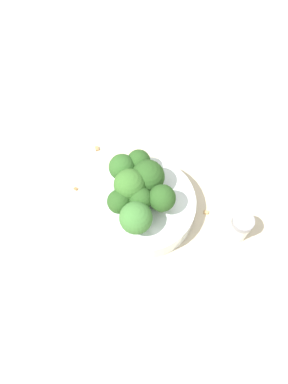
{
  "coord_description": "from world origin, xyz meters",
  "views": [
    {
      "loc": [
        0.25,
        0.11,
        0.61
      ],
      "look_at": [
        0.0,
        0.0,
        0.08
      ],
      "focal_mm": 35.0,
      "sensor_mm": 36.0,
      "label": 1
    }
  ],
  "objects": [
    {
      "name": "bowl",
      "position": [
        0.0,
        0.0,
        0.02
      ],
      "size": [
        0.18,
        0.18,
        0.04
      ],
      "primitive_type": "cylinder",
      "color": "silver",
      "rests_on": "ground_plane"
    },
    {
      "name": "broccoli_floret_7",
      "position": [
        -0.03,
        -0.05,
        0.08
      ],
      "size": [
        0.04,
        0.04,
        0.06
      ],
      "color": "#84AD66",
      "rests_on": "bowl"
    },
    {
      "name": "pepper_shaker",
      "position": [
        -0.02,
        0.16,
        0.03
      ],
      "size": [
        0.04,
        0.04,
        0.06
      ],
      "color": "silver",
      "rests_on": "ground_plane"
    },
    {
      "name": "almond_crumb_1",
      "position": [
        0.01,
        -0.13,
        0.0
      ],
      "size": [
        0.01,
        0.01,
        0.01
      ],
      "primitive_type": "cube",
      "rotation": [
        0.0,
        0.0,
        1.4
      ],
      "color": "olive",
      "rests_on": "ground_plane"
    },
    {
      "name": "almond_crumb_0",
      "position": [
        -0.09,
        -0.14,
        0.0
      ],
      "size": [
        0.01,
        0.01,
        0.01
      ],
      "primitive_type": "cube",
      "rotation": [
        0.0,
        0.0,
        0.72
      ],
      "color": "#AD7F4C",
      "rests_on": "ground_plane"
    },
    {
      "name": "almond_crumb_2",
      "position": [
        -0.04,
        0.1,
        0.0
      ],
      "size": [
        0.01,
        0.01,
        0.01
      ],
      "primitive_type": "cube",
      "rotation": [
        0.0,
        0.0,
        1.72
      ],
      "color": "tan",
      "rests_on": "ground_plane"
    },
    {
      "name": "broccoli_floret_5",
      "position": [
        0.01,
        0.0,
        0.07
      ],
      "size": [
        0.04,
        0.04,
        0.05
      ],
      "color": "#7A9E5B",
      "rests_on": "bowl"
    },
    {
      "name": "broccoli_floret_4",
      "position": [
        -0.03,
        -0.01,
        0.07
      ],
      "size": [
        0.06,
        0.06,
        0.06
      ],
      "color": "#8EB770",
      "rests_on": "bowl"
    },
    {
      "name": "broccoli_floret_1",
      "position": [
        0.0,
        -0.02,
        0.08
      ],
      "size": [
        0.05,
        0.05,
        0.07
      ],
      "color": "#7A9E5B",
      "rests_on": "bowl"
    },
    {
      "name": "ground_plane",
      "position": [
        0.0,
        0.0,
        0.0
      ],
      "size": [
        3.0,
        3.0,
        0.0
      ],
      "primitive_type": "plane",
      "color": "beige"
    },
    {
      "name": "broccoli_floret_2",
      "position": [
        0.03,
        -0.03,
        0.07
      ],
      "size": [
        0.04,
        0.04,
        0.05
      ],
      "color": "#7A9E5B",
      "rests_on": "bowl"
    },
    {
      "name": "broccoli_floret_0",
      "position": [
        -0.0,
        0.03,
        0.08
      ],
      "size": [
        0.04,
        0.04,
        0.06
      ],
      "color": "#84AD66",
      "rests_on": "bowl"
    },
    {
      "name": "broccoli_floret_3",
      "position": [
        -0.05,
        -0.03,
        0.07
      ],
      "size": [
        0.04,
        0.04,
        0.05
      ],
      "color": "#84AD66",
      "rests_on": "bowl"
    },
    {
      "name": "broccoli_floret_6",
      "position": [
        0.05,
        0.01,
        0.08
      ],
      "size": [
        0.05,
        0.05,
        0.06
      ],
      "color": "#7A9E5B",
      "rests_on": "bowl"
    }
  ]
}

